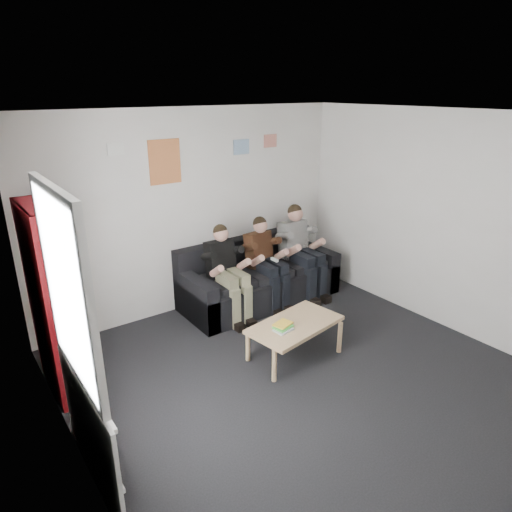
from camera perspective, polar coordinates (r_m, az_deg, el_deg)
The scene contains 14 objects.
room_shell at distance 4.28m, azimuth 8.72°, elevation -1.44°, with size 5.00×5.00×5.00m.
sofa at distance 6.57m, azimuth 0.31°, elevation -2.97°, with size 2.28×0.93×0.88m.
bookshelf at distance 4.86m, azimuth -23.94°, elevation -5.21°, with size 0.29×0.87×1.94m.
coffee_table at distance 5.23m, azimuth 4.90°, elevation -8.84°, with size 1.07×0.59×0.43m.
game_cases at distance 5.07m, azimuth 3.40°, elevation -8.83°, with size 0.24×0.21×0.05m.
person_left at distance 5.97m, azimuth -3.48°, elevation -2.13°, with size 0.36×0.77×1.26m.
person_middle at distance 6.30m, azimuth 1.39°, elevation -0.84°, with size 0.36×0.77×1.26m.
person_right at distance 6.67m, azimuth 5.76°, elevation 0.55°, with size 0.40×0.86×1.34m.
radiator at distance 4.01m, azimuth -18.84°, elevation -20.85°, with size 0.10×0.64×0.60m.
window at distance 3.60m, azimuth -21.23°, elevation -12.94°, with size 0.05×1.30×2.36m.
poster_large at distance 5.88m, azimuth -11.33°, elevation 11.47°, with size 0.42×0.01×0.55m, color gold.
poster_blue at distance 6.43m, azimuth -1.85°, elevation 13.48°, with size 0.25×0.01×0.20m, color #3D86D0.
poster_pink at distance 6.72m, azimuth 1.79°, elevation 14.20°, with size 0.22×0.01×0.18m, color #C43D9A.
poster_sign at distance 5.64m, azimuth -17.13°, elevation 12.66°, with size 0.20×0.01×0.14m, color white.
Camera 1 is at (-2.83, -2.80, 2.93)m, focal length 32.00 mm.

